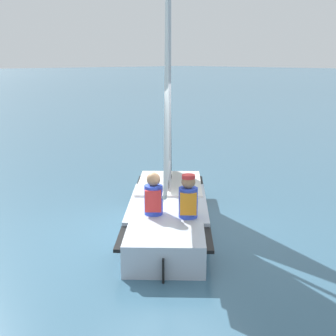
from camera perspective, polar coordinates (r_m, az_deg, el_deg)
name	(u,v)px	position (r m, az deg, el deg)	size (l,w,h in m)	color
ground_plane	(168,226)	(8.47, 0.00, -7.08)	(260.00, 260.00, 0.00)	#38607A
sailboat_main	(168,179)	(8.17, -0.01, -1.40)	(3.86, 3.89, 5.68)	#B2BCCC
sailor_helm	(154,205)	(7.59, -1.76, -4.56)	(0.42, 0.42, 1.16)	black
sailor_crew	(188,207)	(7.45, 2.47, -4.82)	(0.42, 0.42, 1.16)	black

